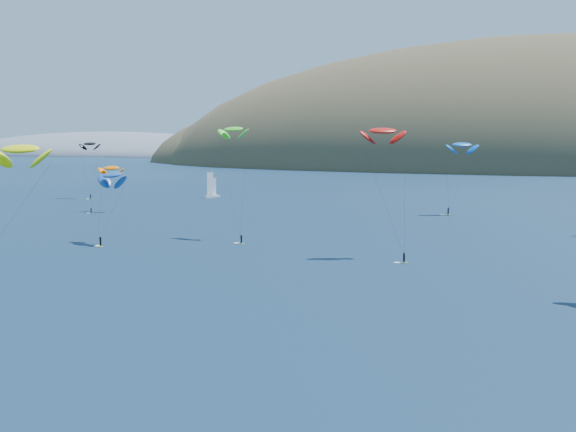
# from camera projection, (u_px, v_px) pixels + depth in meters

# --- Properties ---
(island) EXTENTS (730.00, 300.00, 210.00)m
(island) POSITION_uv_depth(u_px,v_px,m) (569.00, 182.00, 572.40)
(island) COLOR #3D3526
(island) RESTS_ON ground
(headland) EXTENTS (460.00, 250.00, 60.00)m
(headland) POSITION_uv_depth(u_px,v_px,m) (129.00, 157.00, 919.97)
(headland) COLOR slate
(headland) RESTS_ON ground
(sailboat) EXTENTS (8.68, 7.77, 10.36)m
(sailboat) POSITION_uv_depth(u_px,v_px,m) (211.00, 195.00, 287.68)
(sailboat) COLOR silver
(sailboat) RESTS_ON ground
(kitesurfer_1) EXTENTS (8.34, 9.19, 15.11)m
(kitesurfer_1) POSITION_uv_depth(u_px,v_px,m) (111.00, 168.00, 234.61)
(kitesurfer_1) COLOR #B8CF17
(kitesurfer_1) RESTS_ON ground
(kitesurfer_2) EXTENTS (10.24, 9.66, 23.01)m
(kitesurfer_2) POSITION_uv_depth(u_px,v_px,m) (20.00, 149.00, 119.86)
(kitesurfer_2) COLOR #B8CF17
(kitesurfer_2) RESTS_ON ground
(kitesurfer_3) EXTENTS (10.91, 12.43, 25.78)m
(kitesurfer_3) POSITION_uv_depth(u_px,v_px,m) (233.00, 129.00, 174.84)
(kitesurfer_3) COLOR #B8CF17
(kitesurfer_3) RESTS_ON ground
(kitesurfer_4) EXTENTS (9.59, 8.25, 22.15)m
(kitesurfer_4) POSITION_uv_depth(u_px,v_px,m) (462.00, 145.00, 225.96)
(kitesurfer_4) COLOR #B8CF17
(kitesurfer_4) RESTS_ON ground
(kitesurfer_9) EXTENTS (11.14, 11.02, 25.47)m
(kitesurfer_9) POSITION_uv_depth(u_px,v_px,m) (383.00, 131.00, 147.51)
(kitesurfer_9) COLOR #B8CF17
(kitesurfer_9) RESTS_ON ground
(kitesurfer_10) EXTENTS (10.30, 11.15, 16.83)m
(kitesurfer_10) POSITION_uv_depth(u_px,v_px,m) (112.00, 175.00, 166.35)
(kitesurfer_10) COLOR #B8CF17
(kitesurfer_10) RESTS_ON ground
(kitesurfer_12) EXTENTS (7.97, 7.70, 21.36)m
(kitesurfer_12) POSITION_uv_depth(u_px,v_px,m) (90.00, 144.00, 284.62)
(kitesurfer_12) COLOR #B8CF17
(kitesurfer_12) RESTS_ON ground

